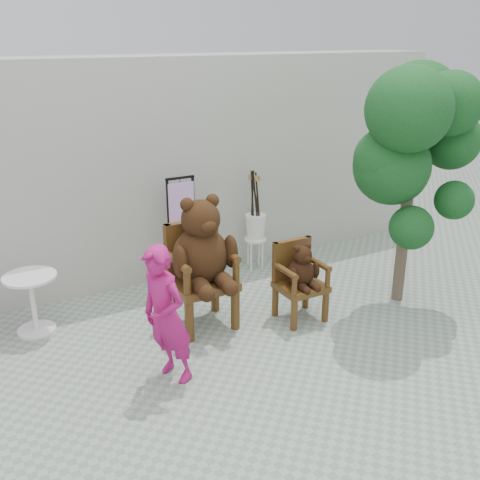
{
  "coord_description": "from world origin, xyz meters",
  "views": [
    {
      "loc": [
        -2.75,
        -4.27,
        3.27
      ],
      "look_at": [
        0.3,
        1.23,
        0.95
      ],
      "focal_mm": 42.0,
      "sensor_mm": 36.0,
      "label": 1
    }
  ],
  "objects_px": {
    "cafe_table": "(32,297)",
    "display_stand": "(182,244)",
    "stool_bucket": "(255,226)",
    "tree": "(415,131)",
    "chair_small": "(300,274)",
    "person": "(166,316)",
    "chair_big": "(201,255)"
  },
  "relations": [
    {
      "from": "cafe_table",
      "to": "tree",
      "type": "height_order",
      "value": "tree"
    },
    {
      "from": "display_stand",
      "to": "stool_bucket",
      "type": "relative_size",
      "value": 1.04
    },
    {
      "from": "cafe_table",
      "to": "display_stand",
      "type": "xyz_separation_m",
      "value": [
        2.05,
        0.4,
        0.14
      ]
    },
    {
      "from": "chair_big",
      "to": "chair_small",
      "type": "relative_size",
      "value": 1.65
    },
    {
      "from": "display_stand",
      "to": "tree",
      "type": "bearing_deg",
      "value": -42.31
    },
    {
      "from": "display_stand",
      "to": "stool_bucket",
      "type": "bearing_deg",
      "value": 0.93
    },
    {
      "from": "chair_big",
      "to": "stool_bucket",
      "type": "distance_m",
      "value": 1.88
    },
    {
      "from": "cafe_table",
      "to": "person",
      "type": "bearing_deg",
      "value": -60.01
    },
    {
      "from": "person",
      "to": "display_stand",
      "type": "distance_m",
      "value": 2.35
    },
    {
      "from": "person",
      "to": "stool_bucket",
      "type": "relative_size",
      "value": 1.0
    },
    {
      "from": "person",
      "to": "tree",
      "type": "height_order",
      "value": "tree"
    },
    {
      "from": "chair_big",
      "to": "cafe_table",
      "type": "xyz_separation_m",
      "value": [
        -1.77,
        0.8,
        -0.45
      ]
    },
    {
      "from": "chair_big",
      "to": "cafe_table",
      "type": "bearing_deg",
      "value": 155.72
    },
    {
      "from": "display_stand",
      "to": "tree",
      "type": "height_order",
      "value": "tree"
    },
    {
      "from": "chair_small",
      "to": "person",
      "type": "bearing_deg",
      "value": -165.45
    },
    {
      "from": "cafe_table",
      "to": "display_stand",
      "type": "relative_size",
      "value": 0.47
    },
    {
      "from": "person",
      "to": "cafe_table",
      "type": "relative_size",
      "value": 2.07
    },
    {
      "from": "chair_small",
      "to": "stool_bucket",
      "type": "xyz_separation_m",
      "value": [
        0.33,
        1.6,
        0.06
      ]
    },
    {
      "from": "stool_bucket",
      "to": "tree",
      "type": "distance_m",
      "value": 2.69
    },
    {
      "from": "display_stand",
      "to": "cafe_table",
      "type": "bearing_deg",
      "value": -168.15
    },
    {
      "from": "chair_small",
      "to": "stool_bucket",
      "type": "distance_m",
      "value": 1.64
    },
    {
      "from": "chair_small",
      "to": "tree",
      "type": "distance_m",
      "value": 2.11
    },
    {
      "from": "person",
      "to": "cafe_table",
      "type": "bearing_deg",
      "value": -171.92
    },
    {
      "from": "person",
      "to": "stool_bucket",
      "type": "height_order",
      "value": "person"
    },
    {
      "from": "cafe_table",
      "to": "tree",
      "type": "bearing_deg",
      "value": -20.67
    },
    {
      "from": "chair_big",
      "to": "stool_bucket",
      "type": "bearing_deg",
      "value": 40.09
    },
    {
      "from": "cafe_table",
      "to": "stool_bucket",
      "type": "relative_size",
      "value": 0.48
    },
    {
      "from": "display_stand",
      "to": "stool_bucket",
      "type": "xyz_separation_m",
      "value": [
        1.15,
        0.0,
        0.06
      ]
    },
    {
      "from": "chair_big",
      "to": "display_stand",
      "type": "bearing_deg",
      "value": 77.08
    },
    {
      "from": "cafe_table",
      "to": "tree",
      "type": "xyz_separation_m",
      "value": [
        4.14,
        -1.56,
        1.78
      ]
    },
    {
      "from": "chair_big",
      "to": "tree",
      "type": "bearing_deg",
      "value": -17.86
    },
    {
      "from": "chair_big",
      "to": "chair_small",
      "type": "bearing_deg",
      "value": -20.01
    }
  ]
}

